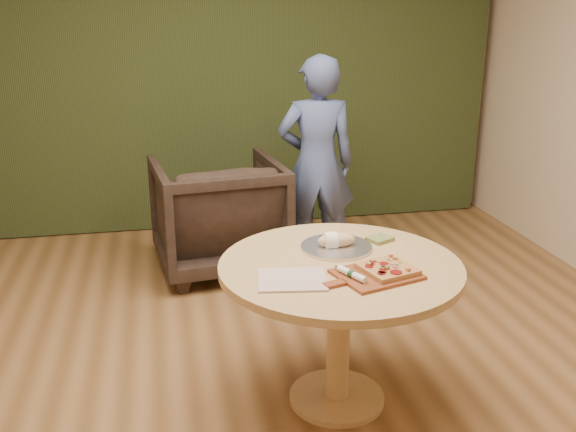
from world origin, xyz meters
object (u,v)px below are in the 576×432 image
(pizza_paddle, at_px, (375,275))
(serving_tray, at_px, (336,247))
(cutlery_roll, at_px, (352,274))
(bread_roll, at_px, (335,240))
(armchair, at_px, (218,209))
(person_standing, at_px, (316,164))
(pedestal_table, at_px, (340,290))
(flatbread_pizza, at_px, (387,269))

(pizza_paddle, relative_size, serving_tray, 1.33)
(pizza_paddle, height_order, cutlery_roll, cutlery_roll)
(cutlery_roll, xyz_separation_m, bread_roll, (0.03, 0.39, 0.01))
(armchair, bearing_deg, serving_tray, 98.10)
(armchair, bearing_deg, cutlery_roll, 94.38)
(armchair, distance_m, person_standing, 0.80)
(pedestal_table, xyz_separation_m, armchair, (-0.41, 1.84, -0.15))
(pedestal_table, distance_m, pizza_paddle, 0.26)
(pedestal_table, xyz_separation_m, bread_roll, (0.02, 0.19, 0.18))
(pedestal_table, bearing_deg, pizza_paddle, -59.13)
(flatbread_pizza, height_order, person_standing, person_standing)
(pizza_paddle, bearing_deg, armchair, 87.79)
(flatbread_pizza, distance_m, person_standing, 1.93)
(flatbread_pizza, height_order, serving_tray, flatbread_pizza)
(serving_tray, xyz_separation_m, bread_roll, (-0.01, 0.00, 0.04))
(bread_roll, bearing_deg, cutlery_roll, -94.11)
(cutlery_roll, height_order, armchair, armchair)
(cutlery_roll, distance_m, bread_roll, 0.39)
(pizza_paddle, relative_size, person_standing, 0.30)
(cutlery_roll, bearing_deg, person_standing, 55.52)
(pizza_paddle, xyz_separation_m, cutlery_roll, (-0.11, -0.02, 0.02))
(pedestal_table, height_order, flatbread_pizza, flatbread_pizza)
(pizza_paddle, bearing_deg, person_standing, 67.30)
(bread_roll, relative_size, armchair, 0.21)
(armchair, bearing_deg, flatbread_pizza, 99.30)
(cutlery_roll, distance_m, armchair, 2.10)
(pedestal_table, bearing_deg, armchair, 102.51)
(pizza_paddle, bearing_deg, cutlery_roll, 173.15)
(pizza_paddle, relative_size, cutlery_roll, 2.51)
(bread_roll, bearing_deg, pedestal_table, -96.81)
(cutlery_roll, relative_size, bread_roll, 0.98)
(cutlery_roll, xyz_separation_m, armchair, (-0.40, 2.04, -0.32))
(person_standing, bearing_deg, bread_roll, 83.82)
(serving_tray, xyz_separation_m, armchair, (-0.44, 1.65, -0.29))
(pizza_paddle, distance_m, bread_roll, 0.38)
(pedestal_table, bearing_deg, cutlery_roll, -91.57)
(flatbread_pizza, distance_m, bread_roll, 0.38)
(bread_roll, xyz_separation_m, person_standing, (0.29, 1.58, -0.00))
(serving_tray, bearing_deg, pizza_paddle, -78.22)
(serving_tray, distance_m, bread_roll, 0.04)
(flatbread_pizza, xyz_separation_m, person_standing, (0.15, 1.93, 0.01))
(pedestal_table, height_order, cutlery_roll, cutlery_roll)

